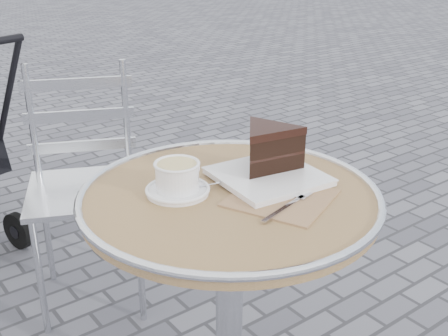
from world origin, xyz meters
TOP-DOWN VIEW (x-y plane):
  - cafe_table at (0.00, 0.00)m, footprint 0.72×0.72m
  - cappuccino_set at (-0.09, 0.08)m, footprint 0.17×0.15m
  - cake_plate_set at (0.14, 0.02)m, footprint 0.34×0.40m
  - bistro_chair at (-0.00, 0.87)m, footprint 0.53×0.53m

SIDE VIEW (x-z plane):
  - bistro_chair at x=0.00m, z-range 0.10..0.99m
  - cafe_table at x=0.00m, z-range 0.20..0.94m
  - cappuccino_set at x=-0.09m, z-range 0.73..0.80m
  - cake_plate_set at x=0.14m, z-range 0.73..0.86m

